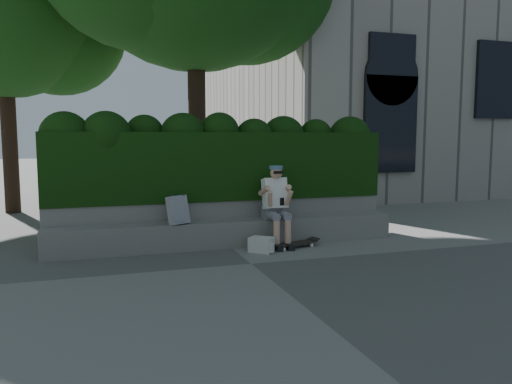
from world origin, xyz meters
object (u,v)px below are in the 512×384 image
object	(u,v)px
person	(276,202)
backpack_plaid	(178,210)
backpack_ground	(261,245)
skateboard	(295,244)

from	to	relation	value
person	backpack_plaid	distance (m)	1.67
backpack_plaid	backpack_ground	distance (m)	1.47
skateboard	backpack_plaid	size ratio (longest dim) A/B	1.87
person	backpack_plaid	size ratio (longest dim) A/B	2.97
backpack_plaid	backpack_ground	bearing A→B (deg)	-50.38
skateboard	backpack_ground	world-z (taller)	backpack_ground
backpack_plaid	skateboard	bearing A→B (deg)	-40.99
skateboard	backpack_ground	bearing A→B (deg)	173.66
person	backpack_ground	size ratio (longest dim) A/B	3.69
skateboard	backpack_plaid	world-z (taller)	backpack_plaid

